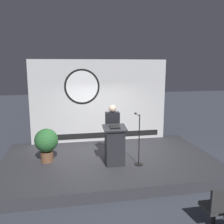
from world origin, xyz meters
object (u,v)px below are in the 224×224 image
(speaker_person, at_px, (112,132))
(potted_plant, at_px, (46,142))
(audience_chair_left, at_px, (217,206))
(microphone_stand, at_px, (138,147))
(podium, at_px, (115,146))

(speaker_person, relative_size, potted_plant, 1.67)
(audience_chair_left, bearing_deg, microphone_stand, 105.42)
(microphone_stand, xyz_separation_m, potted_plant, (-2.58, 0.69, 0.08))
(potted_plant, bearing_deg, audience_chair_left, -45.46)
(audience_chair_left, bearing_deg, podium, 116.91)
(speaker_person, height_order, microphone_stand, speaker_person)
(podium, xyz_separation_m, audience_chair_left, (1.41, -2.78, -0.37))
(microphone_stand, bearing_deg, audience_chair_left, -74.58)
(podium, relative_size, speaker_person, 0.69)
(microphone_stand, height_order, potted_plant, microphone_stand)
(microphone_stand, distance_m, potted_plant, 2.67)
(microphone_stand, bearing_deg, podium, 172.05)
(speaker_person, bearing_deg, audience_chair_left, -67.03)
(microphone_stand, relative_size, audience_chair_left, 1.65)
(potted_plant, height_order, audience_chair_left, potted_plant)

